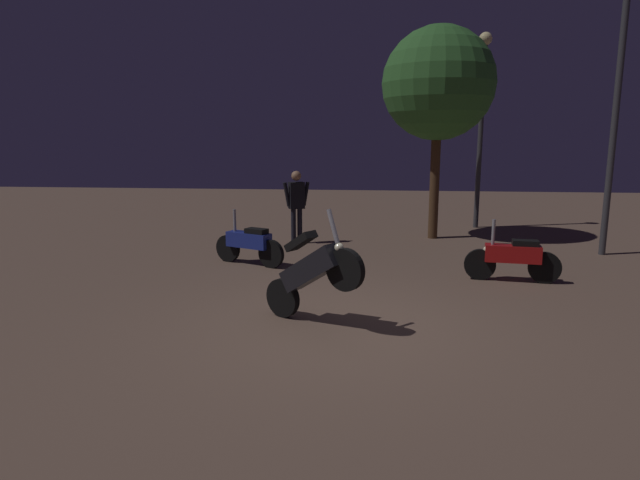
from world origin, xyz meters
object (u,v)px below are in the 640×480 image
at_px(streetlamp_near, 482,107).
at_px(person_rider_beside, 296,200).
at_px(motorcycle_black_foreground, 312,272).
at_px(streetlamp_far, 618,87).
at_px(motorcycle_blue_parked_left, 249,243).
at_px(motorcycle_red_parked_right, 513,257).

bearing_deg(streetlamp_near, person_rider_beside, -148.42).
height_order(motorcycle_black_foreground, streetlamp_far, streetlamp_far).
xyz_separation_m(person_rider_beside, streetlamp_near, (4.80, 2.95, 2.32)).
height_order(motorcycle_blue_parked_left, motorcycle_red_parked_right, same).
height_order(motorcycle_black_foreground, person_rider_beside, person_rider_beside).
bearing_deg(motorcycle_red_parked_right, streetlamp_near, -86.53).
bearing_deg(motorcycle_blue_parked_left, streetlamp_far, -142.22).
distance_m(motorcycle_red_parked_right, streetlamp_far, 4.79).
height_order(motorcycle_black_foreground, motorcycle_red_parked_right, motorcycle_black_foreground).
height_order(motorcycle_blue_parked_left, streetlamp_far, streetlamp_far).
distance_m(motorcycle_blue_parked_left, motorcycle_red_parked_right, 5.05).
height_order(person_rider_beside, streetlamp_far, streetlamp_far).
relative_size(motorcycle_black_foreground, motorcycle_blue_parked_left, 1.05).
bearing_deg(motorcycle_red_parked_right, motorcycle_black_foreground, 46.50).
bearing_deg(streetlamp_near, motorcycle_red_parked_right, -94.08).
bearing_deg(motorcycle_blue_parked_left, motorcycle_red_parked_right, -164.53).
relative_size(motorcycle_red_parked_right, streetlamp_near, 0.31).
xyz_separation_m(motorcycle_blue_parked_left, motorcycle_red_parked_right, (4.98, -0.79, 0.00)).
height_order(streetlamp_near, streetlamp_far, streetlamp_far).
distance_m(motorcycle_blue_parked_left, streetlamp_far, 8.36).
xyz_separation_m(motorcycle_blue_parked_left, person_rider_beside, (0.62, 2.36, 0.62)).
xyz_separation_m(motorcycle_red_parked_right, streetlamp_near, (0.43, 6.10, 2.94)).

